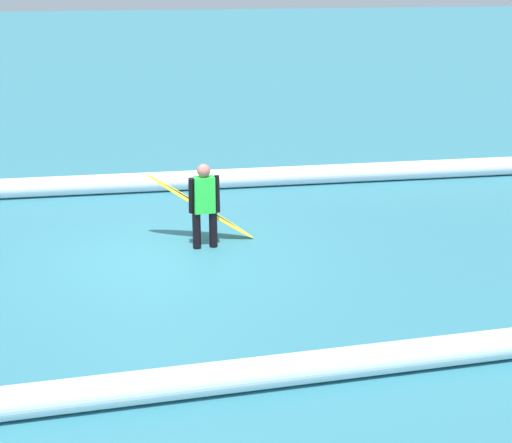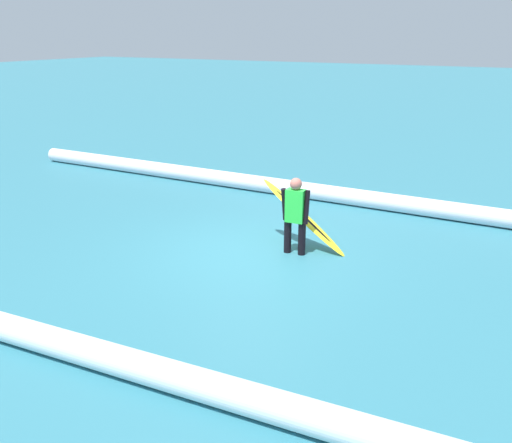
% 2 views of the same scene
% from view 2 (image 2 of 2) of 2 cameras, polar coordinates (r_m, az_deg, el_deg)
% --- Properties ---
extents(ground_plane, '(124.73, 124.73, 0.00)m').
position_cam_2_polar(ground_plane, '(10.73, -0.66, -2.98)').
color(ground_plane, teal).
extents(surfer, '(0.52, 0.23, 1.44)m').
position_cam_2_polar(surfer, '(10.39, 3.95, 0.93)').
color(surfer, black).
rests_on(surfer, ground_plane).
extents(surfboard, '(1.88, 0.55, 1.22)m').
position_cam_2_polar(surfboard, '(10.82, 4.71, 0.49)').
color(surfboard, yellow).
rests_on(surfboard, ground_plane).
extents(wave_crest_foreground, '(23.46, 0.43, 0.40)m').
position_cam_2_polar(wave_crest_foreground, '(13.24, 16.69, 1.36)').
color(wave_crest_foreground, white).
rests_on(wave_crest_foreground, ground_plane).
extents(wave_crest_midground, '(22.61, 1.82, 0.37)m').
position_cam_2_polar(wave_crest_midground, '(6.80, -8.24, -15.10)').
color(wave_crest_midground, silver).
rests_on(wave_crest_midground, ground_plane).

